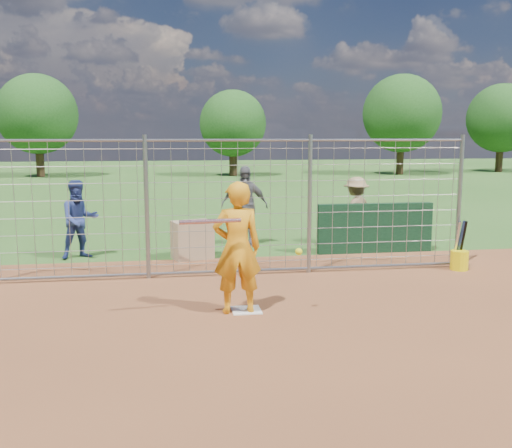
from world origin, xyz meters
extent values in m
plane|color=#2D591E|center=(0.00, 0.00, 0.00)|extent=(100.00, 100.00, 0.00)
plane|color=brown|center=(0.00, -3.00, 0.01)|extent=(18.00, 18.00, 0.00)
cube|color=silver|center=(0.00, -0.20, 0.01)|extent=(0.43, 0.43, 0.02)
cube|color=#11381E|center=(3.40, 3.60, 0.55)|extent=(2.60, 0.20, 1.10)
imported|color=orange|center=(-0.14, -0.25, 0.97)|extent=(0.72, 0.49, 1.94)
imported|color=navy|center=(-2.98, 3.98, 0.83)|extent=(0.99, 0.89, 1.66)
imported|color=#5C5C61|center=(0.65, 4.92, 0.94)|extent=(1.14, 0.57, 1.88)
imported|color=#947651|center=(3.26, 4.53, 0.81)|extent=(1.20, 1.03, 1.62)
cube|color=tan|center=(-0.63, 3.59, 0.40)|extent=(0.93, 0.76, 0.80)
cylinder|color=silver|center=(-0.54, -0.54, 1.42)|extent=(0.86, 0.16, 0.06)
sphere|color=yellow|center=(0.73, -0.44, 0.93)|extent=(0.10, 0.10, 0.10)
cylinder|color=yellow|center=(4.43, 1.75, 0.19)|extent=(0.34, 0.34, 0.38)
cylinder|color=silver|center=(4.38, 1.80, 0.55)|extent=(0.09, 0.28, 0.84)
cylinder|color=navy|center=(4.45, 1.80, 0.55)|extent=(0.10, 0.24, 0.84)
cylinder|color=black|center=(4.50, 1.80, 0.55)|extent=(0.06, 0.27, 0.84)
cylinder|color=gray|center=(-1.50, 2.00, 1.30)|extent=(0.08, 0.08, 2.60)
cylinder|color=gray|center=(1.50, 2.00, 1.30)|extent=(0.08, 0.08, 2.60)
cylinder|color=gray|center=(4.50, 2.00, 1.30)|extent=(0.08, 0.08, 2.60)
cylinder|color=gray|center=(0.00, 2.00, 2.50)|extent=(9.00, 0.05, 0.05)
cylinder|color=gray|center=(0.00, 2.00, 0.08)|extent=(9.00, 0.05, 0.05)
cube|color=gray|center=(0.00, 2.00, 1.25)|extent=(9.00, 0.02, 2.50)
cylinder|color=#3F2B19|center=(-9.00, 29.00, 1.26)|extent=(0.50, 0.50, 2.52)
sphere|color=#26561E|center=(-9.00, 29.00, 3.85)|extent=(4.90, 4.90, 4.90)
cylinder|color=#3F2B19|center=(3.00, 28.00, 1.08)|extent=(0.50, 0.50, 2.16)
sphere|color=#26561E|center=(3.00, 28.00, 3.30)|extent=(4.20, 4.20, 4.20)
cylinder|color=#3F2B19|center=(14.00, 27.50, 1.30)|extent=(0.50, 0.50, 2.59)
sphere|color=#26561E|center=(14.00, 27.50, 3.96)|extent=(5.04, 5.04, 5.04)
cylinder|color=#3F2B19|center=(22.00, 29.00, 1.22)|extent=(0.50, 0.50, 2.45)
sphere|color=#26561E|center=(22.00, 29.00, 3.74)|extent=(4.76, 4.76, 4.76)
camera|label=1|loc=(-1.10, -8.31, 2.60)|focal=40.00mm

